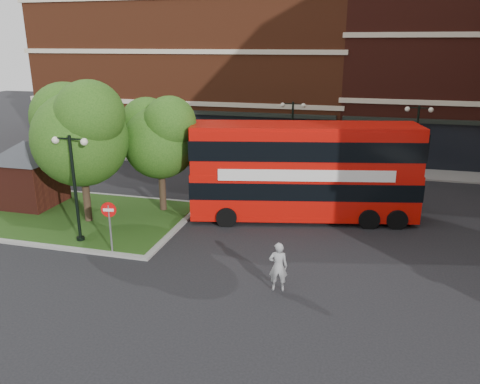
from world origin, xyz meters
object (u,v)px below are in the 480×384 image
(bus, at_px, (304,166))
(woman, at_px, (278,267))
(car_white, at_px, (321,165))
(car_silver, at_px, (180,156))

(bus, height_order, woman, bus)
(car_white, bearing_deg, bus, -176.90)
(bus, xyz_separation_m, car_white, (0.21, 8.58, -2.08))
(car_white, bearing_deg, car_silver, 91.08)
(woman, height_order, car_white, woman)
(bus, distance_m, car_silver, 14.09)
(bus, xyz_separation_m, woman, (0.11, -7.67, -1.89))
(woman, distance_m, car_silver, 19.90)
(bus, relative_size, car_white, 2.50)
(woman, relative_size, car_silver, 0.51)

